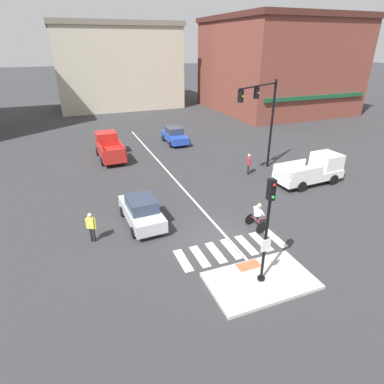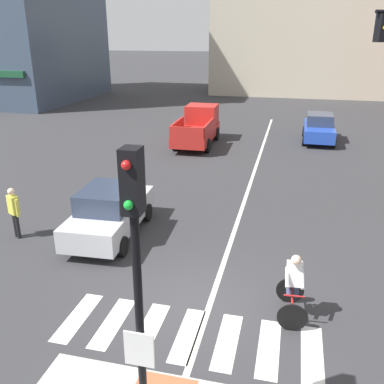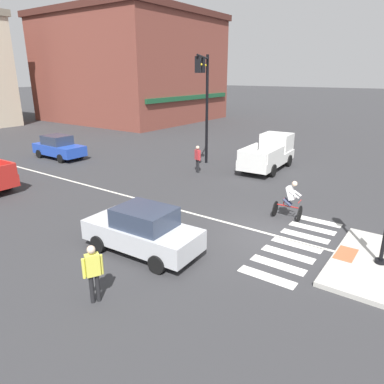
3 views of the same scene
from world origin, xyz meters
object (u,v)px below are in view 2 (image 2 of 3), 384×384
car_blue_eastbound_distant (319,128)px  pedestrian_at_curb_left (14,209)px  signal_pole (137,284)px  car_silver_westbound_near (110,212)px  cyclist (293,284)px  pickup_truck_red_westbound_distant (198,127)px

car_blue_eastbound_distant → pedestrian_at_curb_left: pedestrian_at_curb_left is taller
signal_pole → car_silver_westbound_near: signal_pole is taller
cyclist → car_silver_westbound_near: bearing=152.5°
pickup_truck_red_westbound_distant → pedestrian_at_curb_left: bearing=-102.1°
signal_pole → pickup_truck_red_westbound_distant: bearing=100.4°
signal_pole → car_silver_westbound_near: bearing=117.8°
cyclist → pedestrian_at_curb_left: cyclist is taller
signal_pole → pedestrian_at_curb_left: 8.96m
pickup_truck_red_westbound_distant → car_silver_westbound_near: bearing=-90.2°
pickup_truck_red_westbound_distant → cyclist: pickup_truck_red_westbound_distant is taller
pedestrian_at_curb_left → car_silver_westbound_near: bearing=17.1°
car_silver_westbound_near → pedestrian_at_curb_left: 2.96m
car_blue_eastbound_distant → car_silver_westbound_near: size_ratio=0.98×
car_silver_westbound_near → car_blue_eastbound_distant: bearing=64.6°
car_silver_westbound_near → pickup_truck_red_westbound_distant: pickup_truck_red_westbound_distant is taller
signal_pole → car_silver_westbound_near: (-3.58, 6.81, -2.17)m
car_silver_westbound_near → pickup_truck_red_westbound_distant: (0.05, 12.48, 0.17)m
car_blue_eastbound_distant → pickup_truck_red_westbound_distant: pickup_truck_red_westbound_distant is taller
signal_pole → pickup_truck_red_westbound_distant: 19.71m
car_blue_eastbound_distant → pedestrian_at_curb_left: 18.35m
car_silver_westbound_near → cyclist: 6.45m
signal_pole → car_blue_eastbound_distant: (3.38, 21.46, -2.17)m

